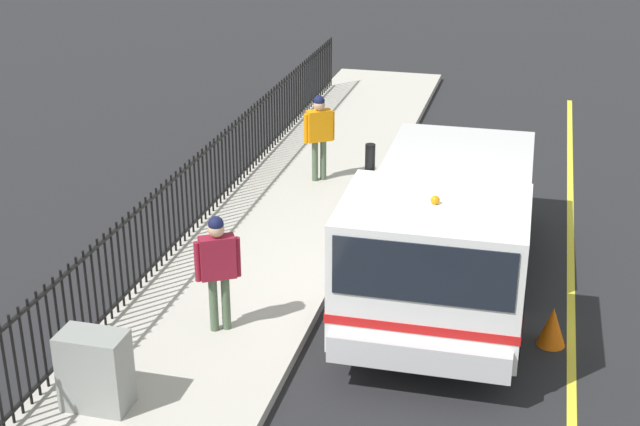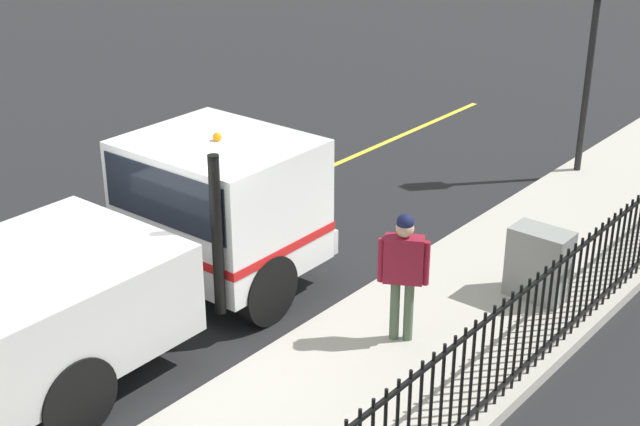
# 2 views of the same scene
# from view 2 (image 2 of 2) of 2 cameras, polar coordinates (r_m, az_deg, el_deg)

# --- Properties ---
(ground_plane) EXTENTS (57.53, 57.53, 0.00)m
(ground_plane) POSITION_cam_2_polar(r_m,az_deg,el_deg) (11.86, -10.93, -7.93)
(ground_plane) COLOR #232326
(ground_plane) RESTS_ON ground
(sidewalk_slab) EXTENTS (2.91, 26.15, 0.15)m
(sidewalk_slab) POSITION_cam_2_polar(r_m,az_deg,el_deg) (10.09, 0.06, -13.20)
(sidewalk_slab) COLOR #B7B2A8
(sidewalk_slab) RESTS_ON ground
(lane_marking) EXTENTS (0.12, 23.53, 0.01)m
(lane_marking) POSITION_cam_2_polar(r_m,az_deg,el_deg) (13.38, -16.84, -4.69)
(lane_marking) COLOR yellow
(lane_marking) RESTS_ON ground
(work_truck) EXTENTS (2.48, 6.45, 2.55)m
(work_truck) POSITION_cam_2_polar(r_m,az_deg,el_deg) (11.50, -11.54, -2.14)
(work_truck) COLOR white
(work_truck) RESTS_ON ground
(worker_standing) EXTENTS (0.56, 0.43, 1.69)m
(worker_standing) POSITION_cam_2_polar(r_m,az_deg,el_deg) (10.97, 5.27, -3.22)
(worker_standing) COLOR maroon
(worker_standing) RESTS_ON sidewalk_slab
(iron_fence) EXTENTS (0.04, 22.26, 1.33)m
(iron_fence) POSITION_cam_2_polar(r_m,az_deg,el_deg) (9.04, 6.63, -12.47)
(iron_fence) COLOR black
(iron_fence) RESTS_ON sidewalk_slab
(traffic_light_near) EXTENTS (0.33, 0.25, 3.99)m
(traffic_light_near) POSITION_cam_2_polar(r_m,az_deg,el_deg) (16.65, 16.94, 11.79)
(traffic_light_near) COLOR black
(traffic_light_near) RESTS_ON sidewalk_slab
(utility_cabinet) EXTENTS (0.80, 0.47, 0.98)m
(utility_cabinet) POSITION_cam_2_polar(r_m,az_deg,el_deg) (12.49, 13.61, -3.11)
(utility_cabinet) COLOR gray
(utility_cabinet) RESTS_ON sidewalk_slab
(traffic_cone) EXTENTS (0.39, 0.39, 0.56)m
(traffic_cone) POSITION_cam_2_polar(r_m,az_deg,el_deg) (13.52, -13.02, -2.62)
(traffic_cone) COLOR orange
(traffic_cone) RESTS_ON ground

